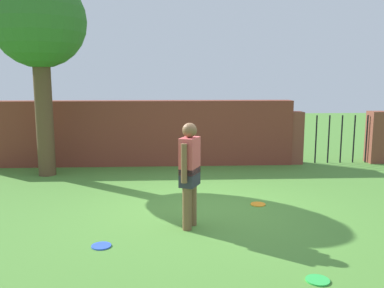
# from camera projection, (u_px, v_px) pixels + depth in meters

# --- Properties ---
(ground_plane) EXTENTS (40.00, 40.00, 0.00)m
(ground_plane) POSITION_uv_depth(u_px,v_px,m) (203.00, 211.00, 7.11)
(ground_plane) COLOR #4C8433
(brick_wall) EXTENTS (8.30, 0.50, 1.70)m
(brick_wall) POSITION_uv_depth(u_px,v_px,m) (135.00, 133.00, 10.78)
(brick_wall) COLOR brown
(brick_wall) RESTS_ON ground
(tree) EXTENTS (2.12, 2.12, 4.62)m
(tree) POSITION_uv_depth(u_px,v_px,m) (39.00, 25.00, 9.21)
(tree) COLOR brown
(tree) RESTS_ON ground
(person) EXTENTS (0.35, 0.50, 1.62)m
(person) POSITION_uv_depth(u_px,v_px,m) (190.00, 170.00, 6.18)
(person) COLOR brown
(person) RESTS_ON ground
(fence_gate) EXTENTS (2.73, 0.44, 1.40)m
(fence_gate) POSITION_uv_depth(u_px,v_px,m) (335.00, 137.00, 11.07)
(fence_gate) COLOR brown
(fence_gate) RESTS_ON ground
(frisbee_green) EXTENTS (0.27, 0.27, 0.02)m
(frisbee_green) POSITION_uv_depth(u_px,v_px,m) (318.00, 280.00, 4.64)
(frisbee_green) COLOR green
(frisbee_green) RESTS_ON ground
(frisbee_orange) EXTENTS (0.27, 0.27, 0.02)m
(frisbee_orange) POSITION_uv_depth(u_px,v_px,m) (258.00, 204.00, 7.44)
(frisbee_orange) COLOR orange
(frisbee_orange) RESTS_ON ground
(frisbee_blue) EXTENTS (0.27, 0.27, 0.02)m
(frisbee_blue) POSITION_uv_depth(u_px,v_px,m) (101.00, 246.00, 5.59)
(frisbee_blue) COLOR blue
(frisbee_blue) RESTS_ON ground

